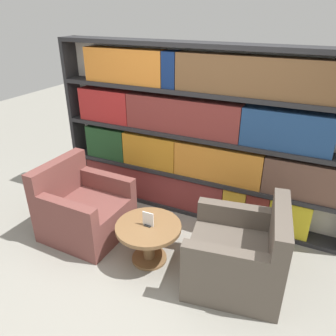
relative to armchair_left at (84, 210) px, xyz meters
name	(u,v)px	position (x,y,z in m)	size (l,w,h in m)	color
ground_plane	(143,279)	(0.99, -0.38, -0.29)	(14.00, 14.00, 0.00)	gray
bookshelf	(196,137)	(0.98, 0.98, 0.72)	(3.57, 0.30, 2.08)	silver
armchair_left	(84,210)	(0.00, 0.00, 0.00)	(0.88, 0.84, 0.85)	brown
armchair_right	(239,256)	(1.82, 0.01, 0.00)	(0.98, 0.95, 0.85)	brown
coffee_table	(149,235)	(0.91, -0.10, 0.02)	(0.67, 0.67, 0.43)	brown
table_sign	(148,220)	(0.91, -0.10, 0.20)	(0.12, 0.06, 0.15)	black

